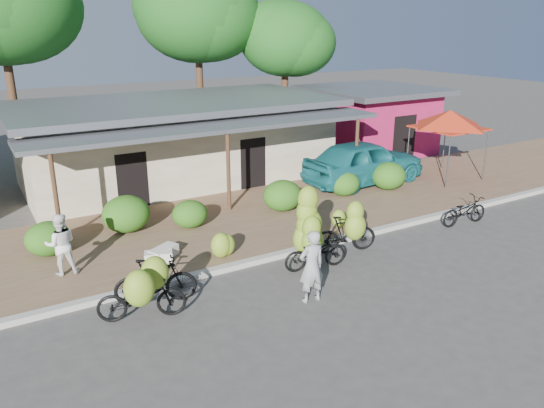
{
  "coord_description": "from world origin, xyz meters",
  "views": [
    {
      "loc": [
        -7.65,
        -9.75,
        6.32
      ],
      "look_at": [
        -0.02,
        3.14,
        1.2
      ],
      "focal_mm": 35.0,
      "sensor_mm": 36.0,
      "label": 1
    }
  ],
  "objects_px": {
    "tree_near_right": "(281,37)",
    "vendor": "(312,266)",
    "red_canopy": "(450,119)",
    "sack_near": "(164,252)",
    "bike_right": "(348,231)",
    "tree_center_right": "(192,11)",
    "teal_van": "(364,162)",
    "bike_center": "(311,236)",
    "bystander": "(61,244)",
    "bike_far_left": "(141,296)",
    "sack_far": "(159,257)",
    "bike_left": "(155,280)",
    "bike_far_right": "(464,211)"
  },
  "relations": [
    {
      "from": "bike_right",
      "to": "vendor",
      "type": "height_order",
      "value": "vendor"
    },
    {
      "from": "red_canopy",
      "to": "sack_near",
      "type": "height_order",
      "value": "red_canopy"
    },
    {
      "from": "sack_near",
      "to": "bystander",
      "type": "distance_m",
      "value": 2.69
    },
    {
      "from": "tree_center_right",
      "to": "bike_right",
      "type": "height_order",
      "value": "tree_center_right"
    },
    {
      "from": "bike_far_left",
      "to": "sack_far",
      "type": "distance_m",
      "value": 2.91
    },
    {
      "from": "bystander",
      "to": "teal_van",
      "type": "bearing_deg",
      "value": -158.17
    },
    {
      "from": "sack_near",
      "to": "teal_van",
      "type": "distance_m",
      "value": 9.97
    },
    {
      "from": "bike_left",
      "to": "bystander",
      "type": "bearing_deg",
      "value": 48.27
    },
    {
      "from": "bike_far_left",
      "to": "teal_van",
      "type": "relative_size",
      "value": 0.4
    },
    {
      "from": "tree_center_right",
      "to": "bystander",
      "type": "distance_m",
      "value": 16.89
    },
    {
      "from": "bike_center",
      "to": "bystander",
      "type": "relative_size",
      "value": 1.34
    },
    {
      "from": "bike_right",
      "to": "vendor",
      "type": "xyz_separation_m",
      "value": [
        -2.44,
        -1.71,
        0.18
      ]
    },
    {
      "from": "tree_center_right",
      "to": "teal_van",
      "type": "height_order",
      "value": "tree_center_right"
    },
    {
      "from": "bike_far_right",
      "to": "sack_far",
      "type": "distance_m",
      "value": 9.96
    },
    {
      "from": "bike_center",
      "to": "vendor",
      "type": "height_order",
      "value": "bike_center"
    },
    {
      "from": "tree_near_right",
      "to": "teal_van",
      "type": "xyz_separation_m",
      "value": [
        -1.14,
        -8.35,
        -4.64
      ]
    },
    {
      "from": "bike_left",
      "to": "bike_center",
      "type": "xyz_separation_m",
      "value": [
        4.4,
        0.01,
        0.18
      ]
    },
    {
      "from": "tree_near_right",
      "to": "vendor",
      "type": "bearing_deg",
      "value": -119.05
    },
    {
      "from": "tree_center_right",
      "to": "bike_far_right",
      "type": "xyz_separation_m",
      "value": [
        2.85,
        -15.48,
        -6.43
      ]
    },
    {
      "from": "sack_near",
      "to": "vendor",
      "type": "distance_m",
      "value": 4.58
    },
    {
      "from": "vendor",
      "to": "bystander",
      "type": "distance_m",
      "value": 6.48
    },
    {
      "from": "vendor",
      "to": "bystander",
      "type": "xyz_separation_m",
      "value": [
        -4.85,
        4.3,
        0.03
      ]
    },
    {
      "from": "red_canopy",
      "to": "teal_van",
      "type": "bearing_deg",
      "value": 161.84
    },
    {
      "from": "bike_right",
      "to": "sack_far",
      "type": "relative_size",
      "value": 2.59
    },
    {
      "from": "bike_far_right",
      "to": "bike_right",
      "type": "bearing_deg",
      "value": 93.38
    },
    {
      "from": "bike_left",
      "to": "bike_center",
      "type": "bearing_deg",
      "value": -72.84
    },
    {
      "from": "tree_center_right",
      "to": "bystander",
      "type": "height_order",
      "value": "tree_center_right"
    },
    {
      "from": "bike_center",
      "to": "tree_near_right",
      "type": "bearing_deg",
      "value": -18.31
    },
    {
      "from": "bike_left",
      "to": "sack_far",
      "type": "relative_size",
      "value": 2.67
    },
    {
      "from": "bike_left",
      "to": "sack_near",
      "type": "xyz_separation_m",
      "value": [
        0.98,
        2.25,
        -0.4
      ]
    },
    {
      "from": "bike_far_left",
      "to": "sack_near",
      "type": "bearing_deg",
      "value": -10.67
    },
    {
      "from": "tree_near_right",
      "to": "vendor",
      "type": "distance_m",
      "value": 17.93
    },
    {
      "from": "bike_far_left",
      "to": "sack_near",
      "type": "relative_size",
      "value": 2.45
    },
    {
      "from": "bike_far_left",
      "to": "teal_van",
      "type": "height_order",
      "value": "teal_van"
    },
    {
      "from": "red_canopy",
      "to": "bike_far_left",
      "type": "distance_m",
      "value": 15.26
    },
    {
      "from": "red_canopy",
      "to": "sack_near",
      "type": "xyz_separation_m",
      "value": [
        -12.97,
        -1.7,
        -2.34
      ]
    },
    {
      "from": "sack_near",
      "to": "bystander",
      "type": "xyz_separation_m",
      "value": [
        -2.58,
        0.38,
        0.67
      ]
    },
    {
      "from": "tree_center_right",
      "to": "sack_far",
      "type": "bearing_deg",
      "value": -117.24
    },
    {
      "from": "bike_far_left",
      "to": "bike_far_right",
      "type": "distance_m",
      "value": 11.01
    },
    {
      "from": "bike_right",
      "to": "bystander",
      "type": "height_order",
      "value": "bystander"
    },
    {
      "from": "tree_near_right",
      "to": "sack_near",
      "type": "bearing_deg",
      "value": -133.65
    },
    {
      "from": "bike_center",
      "to": "teal_van",
      "type": "relative_size",
      "value": 0.42
    },
    {
      "from": "sack_far",
      "to": "bystander",
      "type": "height_order",
      "value": "bystander"
    },
    {
      "from": "sack_far",
      "to": "bike_center",
      "type": "bearing_deg",
      "value": -29.63
    },
    {
      "from": "bike_right",
      "to": "bike_far_left",
      "type": "bearing_deg",
      "value": 111.06
    },
    {
      "from": "tree_center_right",
      "to": "sack_far",
      "type": "relative_size",
      "value": 12.32
    },
    {
      "from": "tree_center_right",
      "to": "bike_far_right",
      "type": "bearing_deg",
      "value": -79.56
    },
    {
      "from": "bike_far_right",
      "to": "teal_van",
      "type": "distance_m",
      "value": 5.15
    },
    {
      "from": "red_canopy",
      "to": "tree_near_right",
      "type": "bearing_deg",
      "value": 103.64
    },
    {
      "from": "red_canopy",
      "to": "sack_far",
      "type": "distance_m",
      "value": 13.52
    }
  ]
}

